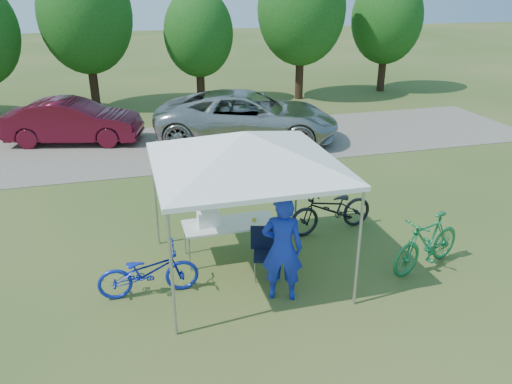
# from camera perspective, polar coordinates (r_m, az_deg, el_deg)

# --- Properties ---
(ground) EXTENTS (100.00, 100.00, 0.00)m
(ground) POSITION_cam_1_polar(r_m,az_deg,el_deg) (9.55, -1.11, -8.96)
(ground) COLOR #2D5119
(ground) RESTS_ON ground
(gravel_strip) EXTENTS (24.00, 5.00, 0.02)m
(gravel_strip) POSITION_cam_1_polar(r_m,az_deg,el_deg) (16.76, -7.87, 5.30)
(gravel_strip) COLOR gray
(gravel_strip) RESTS_ON ground
(canopy) EXTENTS (4.53, 4.53, 3.00)m
(canopy) POSITION_cam_1_polar(r_m,az_deg,el_deg) (8.45, -1.25, 6.46)
(canopy) COLOR #A5A5AA
(canopy) RESTS_ON ground
(treeline) EXTENTS (24.89, 4.28, 6.30)m
(treeline) POSITION_cam_1_polar(r_m,az_deg,el_deg) (22.02, -11.50, 18.66)
(treeline) COLOR #382314
(treeline) RESTS_ON ground
(folding_table) EXTENTS (1.79, 0.75, 0.74)m
(folding_table) POSITION_cam_1_polar(r_m,az_deg,el_deg) (9.70, -3.02, -3.78)
(folding_table) COLOR white
(folding_table) RESTS_ON ground
(folding_chair) EXTENTS (0.59, 0.61, 0.93)m
(folding_chair) POSITION_cam_1_polar(r_m,az_deg,el_deg) (9.20, 1.05, -6.37)
(folding_chair) COLOR black
(folding_chair) RESTS_ON ground
(cooler) EXTENTS (0.43, 0.29, 0.31)m
(cooler) POSITION_cam_1_polar(r_m,az_deg,el_deg) (9.54, -5.46, -2.98)
(cooler) COLOR white
(cooler) RESTS_ON folding_table
(ice_cream_cup) EXTENTS (0.08, 0.08, 0.06)m
(ice_cream_cup) POSITION_cam_1_polar(r_m,az_deg,el_deg) (9.72, -0.21, -3.19)
(ice_cream_cup) COLOR gold
(ice_cream_cup) RESTS_ON folding_table
(cyclist) EXTENTS (0.81, 0.66, 1.91)m
(cyclist) POSITION_cam_1_polar(r_m,az_deg,el_deg) (8.36, 3.02, -6.46)
(cyclist) COLOR #172BBD
(cyclist) RESTS_ON ground
(bike_blue) EXTENTS (1.73, 0.61, 0.90)m
(bike_blue) POSITION_cam_1_polar(r_m,az_deg,el_deg) (8.87, -12.21, -8.86)
(bike_blue) COLOR #1429B5
(bike_blue) RESTS_ON ground
(bike_green) EXTENTS (1.87, 1.08, 1.08)m
(bike_green) POSITION_cam_1_polar(r_m,az_deg,el_deg) (9.91, 18.98, -5.46)
(bike_green) COLOR #1B7A41
(bike_green) RESTS_ON ground
(bike_dark) EXTENTS (2.05, 0.95, 1.04)m
(bike_dark) POSITION_cam_1_polar(r_m,az_deg,el_deg) (10.86, 8.63, -1.97)
(bike_dark) COLOR black
(bike_dark) RESTS_ON ground
(minivan) EXTENTS (6.60, 4.53, 1.68)m
(minivan) POSITION_cam_1_polar(r_m,az_deg,el_deg) (16.81, -1.00, 8.58)
(minivan) COLOR #A9AAA5
(minivan) RESTS_ON gravel_strip
(sedan) EXTENTS (4.63, 2.50, 1.45)m
(sedan) POSITION_cam_1_polar(r_m,az_deg,el_deg) (17.78, -20.14, 7.60)
(sedan) COLOR #530D1D
(sedan) RESTS_ON gravel_strip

